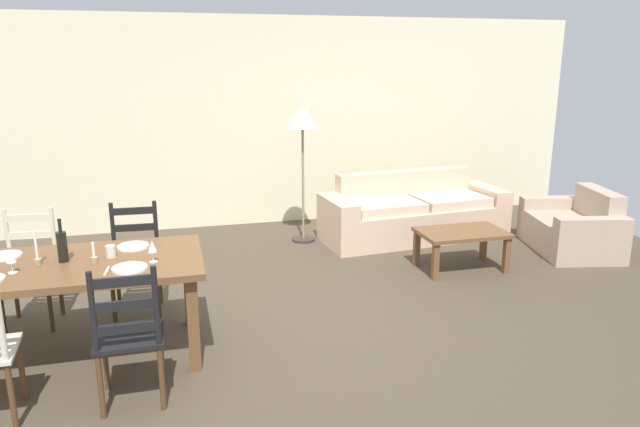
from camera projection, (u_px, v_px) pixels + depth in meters
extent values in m
cube|color=#493E30|center=(284.00, 327.00, 4.86)|extent=(9.60, 9.60, 0.02)
cube|color=beige|center=(233.00, 123.00, 7.60)|extent=(9.60, 0.16, 2.70)
cube|color=brown|center=(66.00, 266.00, 4.14)|extent=(1.90, 0.96, 0.05)
cube|color=brown|center=(193.00, 324.00, 4.09)|extent=(0.08, 0.08, 0.70)
cube|color=brown|center=(189.00, 285.00, 4.80)|extent=(0.08, 0.08, 0.70)
cylinder|color=#51351F|center=(22.00, 369.00, 3.76)|extent=(0.04, 0.04, 0.43)
cylinder|color=#51351F|center=(12.00, 397.00, 3.44)|extent=(0.04, 0.04, 0.43)
cylinder|color=beige|center=(0.00, 320.00, 3.32)|extent=(0.04, 0.04, 0.50)
cube|color=black|center=(130.00, 336.00, 3.70)|extent=(0.42, 0.40, 0.03)
cylinder|color=#51351F|center=(105.00, 360.00, 3.87)|extent=(0.04, 0.04, 0.43)
cylinder|color=#51351F|center=(161.00, 353.00, 3.96)|extent=(0.04, 0.04, 0.43)
cylinder|color=#51351F|center=(101.00, 386.00, 3.55)|extent=(0.04, 0.04, 0.43)
cylinder|color=#51351F|center=(162.00, 378.00, 3.65)|extent=(0.04, 0.04, 0.43)
cylinder|color=black|center=(93.00, 312.00, 3.43)|extent=(0.04, 0.04, 0.50)
cylinder|color=black|center=(156.00, 305.00, 3.52)|extent=(0.04, 0.04, 0.50)
cube|color=black|center=(127.00, 328.00, 3.51)|extent=(0.38, 0.03, 0.06)
cube|color=black|center=(125.00, 305.00, 3.47)|extent=(0.38, 0.03, 0.06)
cube|color=black|center=(122.00, 282.00, 3.43)|extent=(0.38, 0.03, 0.06)
cube|color=beige|center=(29.00, 274.00, 4.78)|extent=(0.45, 0.43, 0.03)
cylinder|color=#51351F|center=(50.00, 307.00, 4.70)|extent=(0.04, 0.04, 0.43)
cylinder|color=#51351F|center=(2.00, 310.00, 4.64)|extent=(0.04, 0.04, 0.43)
cylinder|color=#51351F|center=(61.00, 291.00, 5.03)|extent=(0.04, 0.04, 0.43)
cylinder|color=#51351F|center=(16.00, 294.00, 4.96)|extent=(0.04, 0.04, 0.43)
cylinder|color=beige|center=(54.00, 236.00, 4.90)|extent=(0.04, 0.04, 0.50)
cylinder|color=beige|center=(8.00, 238.00, 4.84)|extent=(0.04, 0.04, 0.50)
cube|color=beige|center=(33.00, 252.00, 4.90)|extent=(0.38, 0.05, 0.06)
cube|color=beige|center=(31.00, 235.00, 4.87)|extent=(0.38, 0.05, 0.06)
cube|color=beige|center=(29.00, 218.00, 4.83)|extent=(0.38, 0.05, 0.06)
cube|color=black|center=(136.00, 265.00, 4.99)|extent=(0.44, 0.42, 0.03)
cylinder|color=#51351F|center=(158.00, 295.00, 4.93)|extent=(0.04, 0.04, 0.43)
cylinder|color=#51351F|center=(114.00, 299.00, 4.85)|extent=(0.04, 0.04, 0.43)
cylinder|color=#51351F|center=(160.00, 281.00, 5.25)|extent=(0.04, 0.04, 0.43)
cylinder|color=#51351F|center=(118.00, 284.00, 5.17)|extent=(0.04, 0.04, 0.43)
cylinder|color=black|center=(156.00, 229.00, 5.12)|extent=(0.04, 0.04, 0.50)
cylinder|color=black|center=(113.00, 231.00, 5.05)|extent=(0.04, 0.04, 0.50)
cube|color=black|center=(136.00, 244.00, 5.12)|extent=(0.38, 0.04, 0.06)
cube|color=black|center=(135.00, 228.00, 5.08)|extent=(0.38, 0.04, 0.06)
cube|color=black|center=(133.00, 211.00, 5.04)|extent=(0.38, 0.04, 0.06)
cylinder|color=white|center=(130.00, 268.00, 4.01)|extent=(0.24, 0.24, 0.02)
cube|color=silver|center=(107.00, 271.00, 3.97)|extent=(0.03, 0.17, 0.01)
cylinder|color=white|center=(4.00, 256.00, 4.26)|extent=(0.24, 0.24, 0.02)
cylinder|color=white|center=(133.00, 246.00, 4.48)|extent=(0.24, 0.24, 0.02)
cube|color=silver|center=(113.00, 249.00, 4.44)|extent=(0.03, 0.17, 0.01)
cylinder|color=black|center=(62.00, 247.00, 4.14)|extent=(0.07, 0.07, 0.22)
cylinder|color=black|center=(60.00, 227.00, 4.10)|extent=(0.02, 0.02, 0.08)
cylinder|color=black|center=(59.00, 220.00, 4.09)|extent=(0.03, 0.03, 0.02)
cylinder|color=white|center=(13.00, 273.00, 3.94)|extent=(0.06, 0.06, 0.01)
cylinder|color=white|center=(12.00, 267.00, 3.93)|extent=(0.01, 0.01, 0.07)
cone|color=white|center=(11.00, 256.00, 3.91)|extent=(0.06, 0.06, 0.08)
cylinder|color=white|center=(153.00, 262.00, 4.15)|extent=(0.06, 0.06, 0.01)
cylinder|color=white|center=(153.00, 257.00, 4.14)|extent=(0.01, 0.01, 0.07)
cone|color=white|center=(152.00, 246.00, 4.12)|extent=(0.06, 0.06, 0.08)
cylinder|color=beige|center=(111.00, 251.00, 4.25)|extent=(0.07, 0.07, 0.09)
cylinder|color=#998C66|center=(38.00, 262.00, 4.10)|extent=(0.05, 0.05, 0.04)
cylinder|color=white|center=(36.00, 244.00, 4.07)|extent=(0.02, 0.02, 0.22)
cylinder|color=#998C66|center=(94.00, 260.00, 4.14)|extent=(0.05, 0.05, 0.04)
cylinder|color=white|center=(93.00, 250.00, 4.12)|extent=(0.02, 0.02, 0.11)
cube|color=beige|center=(414.00, 223.00, 7.21)|extent=(1.87, 0.97, 0.40)
cube|color=beige|center=(403.00, 202.00, 7.43)|extent=(1.81, 0.37, 0.80)
cube|color=beige|center=(484.00, 209.00, 7.52)|extent=(0.32, 0.82, 0.58)
cube|color=beige|center=(338.00, 223.00, 6.84)|extent=(0.32, 0.82, 0.58)
cube|color=beige|center=(449.00, 200.00, 7.24)|extent=(0.92, 0.72, 0.12)
cube|color=beige|center=(384.00, 206.00, 6.94)|extent=(0.92, 0.72, 0.12)
cube|color=brown|center=(462.00, 233.00, 6.09)|extent=(0.90, 0.56, 0.04)
cube|color=brown|center=(435.00, 262.00, 5.83)|extent=(0.06, 0.06, 0.38)
cube|color=brown|center=(507.00, 255.00, 6.02)|extent=(0.06, 0.06, 0.38)
cube|color=brown|center=(417.00, 248.00, 6.26)|extent=(0.06, 0.06, 0.38)
cube|color=brown|center=(484.00, 242.00, 6.45)|extent=(0.06, 0.06, 0.38)
cube|color=tan|center=(570.00, 235.00, 6.75)|extent=(0.95, 0.95, 0.38)
cube|color=tan|center=(597.00, 220.00, 6.71)|extent=(0.37, 0.82, 0.72)
cube|color=tan|center=(591.00, 241.00, 6.25)|extent=(0.82, 0.35, 0.52)
cube|color=tan|center=(552.00, 218.00, 7.20)|extent=(0.82, 0.35, 0.52)
cylinder|color=#332D28|center=(303.00, 239.00, 7.16)|extent=(0.28, 0.28, 0.03)
cylinder|color=gray|center=(303.00, 184.00, 6.98)|extent=(0.03, 0.03, 1.35)
cone|color=beige|center=(302.00, 116.00, 6.78)|extent=(0.40, 0.40, 0.26)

